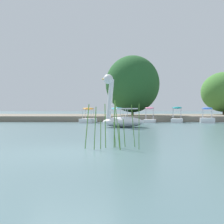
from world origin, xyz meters
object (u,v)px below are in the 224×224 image
pedal_boat_cyan (117,118)px  pedal_boat_pink (150,118)px  pedal_boat_teal (177,118)px  tree_willow_overhanging (224,92)px  pedal_boat_blue (207,119)px  swan_boat (121,116)px  pedal_boat_orange (88,118)px  tree_willow_near_path (132,84)px

pedal_boat_cyan → pedal_boat_pink: size_ratio=1.26×
pedal_boat_teal → tree_willow_overhanging: tree_willow_overhanging is taller
pedal_boat_blue → tree_willow_overhanging: bearing=64.9°
swan_boat → pedal_boat_cyan: swan_boat is taller
swan_boat → pedal_boat_teal: swan_boat is taller
pedal_boat_teal → pedal_boat_orange: bearing=-178.3°
pedal_boat_pink → pedal_boat_orange: bearing=-177.1°
swan_boat → tree_willow_overhanging: (14.50, 20.96, 2.87)m
pedal_boat_teal → tree_willow_near_path: size_ratio=0.29×
tree_willow_near_path → pedal_boat_teal: bearing=-63.9°
pedal_boat_blue → pedal_boat_cyan: bearing=-179.7°
pedal_boat_teal → swan_boat: bearing=-124.8°
swan_boat → pedal_boat_pink: bearing=70.2°
pedal_boat_teal → pedal_boat_blue: 2.84m
pedal_boat_blue → tree_willow_near_path: bearing=130.1°
swan_boat → pedal_boat_orange: size_ratio=1.49×
pedal_boat_teal → pedal_boat_blue: pedal_boat_teal is taller
pedal_boat_pink → pedal_boat_blue: pedal_boat_pink is taller
pedal_boat_pink → pedal_boat_teal: size_ratio=0.91×
pedal_boat_teal → tree_willow_near_path: (-3.85, 7.84, 3.94)m
tree_willow_overhanging → swan_boat: bearing=-124.7°
swan_boat → pedal_boat_cyan: (-0.26, 7.71, -0.37)m
swan_boat → pedal_boat_pink: (2.85, 7.89, -0.41)m
swan_boat → tree_willow_overhanging: size_ratio=0.47×
pedal_boat_orange → pedal_boat_blue: pedal_boat_blue is taller
pedal_boat_teal → tree_willow_overhanging: 16.26m
pedal_boat_teal → tree_willow_near_path: 9.58m
pedal_boat_orange → pedal_boat_cyan: (2.74, 0.11, 0.02)m
pedal_boat_orange → tree_willow_near_path: tree_willow_near_path is taller
pedal_boat_orange → pedal_boat_pink: 5.85m
pedal_boat_cyan → tree_willow_near_path: tree_willow_near_path is taller
pedal_boat_blue → tree_willow_overhanging: tree_willow_overhanging is taller
pedal_boat_pink → tree_willow_near_path: tree_willow_near_path is taller
swan_boat → pedal_boat_pink: size_ratio=1.86×
tree_willow_overhanging → pedal_boat_cyan: bearing=-138.1°
tree_willow_overhanging → pedal_boat_pink: bearing=-131.7°
swan_boat → tree_willow_near_path: (1.61, 15.69, 3.54)m
pedal_boat_orange → tree_willow_near_path: 10.11m
tree_willow_near_path → swan_boat: bearing=-95.9°
pedal_boat_teal → tree_willow_overhanging: bearing=55.4°
swan_boat → pedal_boat_teal: (5.46, 7.85, -0.40)m
pedal_boat_pink → pedal_boat_blue: 5.45m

